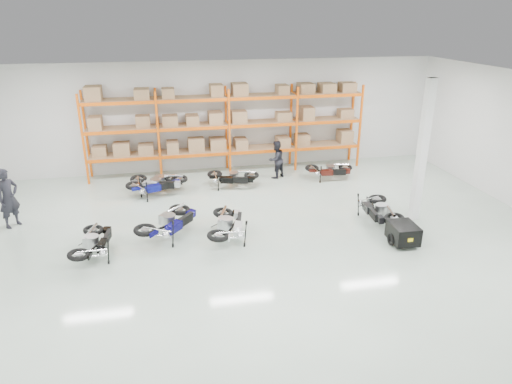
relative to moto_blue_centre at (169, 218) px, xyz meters
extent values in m
plane|color=#B5CAB9|center=(2.61, -0.82, -0.60)|extent=(18.00, 18.00, 0.00)
plane|color=white|center=(2.61, -0.82, 3.90)|extent=(18.00, 18.00, 0.00)
plane|color=silver|center=(2.61, 6.18, 1.65)|extent=(18.00, 0.00, 18.00)
plane|color=silver|center=(2.61, -7.82, 1.65)|extent=(18.00, 0.00, 18.00)
cube|color=#E95A0C|center=(-2.99, 5.18, 1.15)|extent=(0.08, 0.08, 3.50)
cube|color=#E95A0C|center=(-2.99, 6.08, 1.15)|extent=(0.08, 0.08, 3.50)
cube|color=#E95A0C|center=(-0.19, 5.18, 1.15)|extent=(0.08, 0.08, 3.50)
cube|color=#E95A0C|center=(-0.19, 6.08, 1.15)|extent=(0.08, 0.08, 3.50)
cube|color=#E95A0C|center=(2.61, 5.18, 1.15)|extent=(0.08, 0.08, 3.50)
cube|color=#E95A0C|center=(2.61, 6.08, 1.15)|extent=(0.08, 0.08, 3.50)
cube|color=#E95A0C|center=(5.41, 5.18, 1.15)|extent=(0.08, 0.08, 3.50)
cube|color=#E95A0C|center=(5.41, 6.08, 1.15)|extent=(0.08, 0.08, 3.50)
cube|color=#E95A0C|center=(8.21, 5.18, 1.15)|extent=(0.08, 0.08, 3.50)
cube|color=#E95A0C|center=(8.21, 6.08, 1.15)|extent=(0.08, 0.08, 3.50)
cube|color=#E95A0C|center=(-1.59, 5.18, 0.30)|extent=(2.70, 0.08, 0.12)
cube|color=#E95A0C|center=(-1.59, 6.08, 0.30)|extent=(2.70, 0.08, 0.12)
cube|color=#9D7D51|center=(-1.59, 5.63, 0.37)|extent=(2.68, 0.88, 0.02)
cube|color=#9D7D51|center=(-1.59, 5.63, 0.60)|extent=(2.40, 0.70, 0.44)
cube|color=#E95A0C|center=(1.21, 5.18, 0.30)|extent=(2.70, 0.08, 0.12)
cube|color=#E95A0C|center=(1.21, 6.08, 0.30)|extent=(2.70, 0.08, 0.12)
cube|color=#9D7D51|center=(1.21, 5.63, 0.37)|extent=(2.68, 0.88, 0.02)
cube|color=#9D7D51|center=(1.21, 5.63, 0.60)|extent=(2.40, 0.70, 0.44)
cube|color=#E95A0C|center=(4.01, 5.18, 0.30)|extent=(2.70, 0.08, 0.12)
cube|color=#E95A0C|center=(4.01, 6.08, 0.30)|extent=(2.70, 0.08, 0.12)
cube|color=#9D7D51|center=(4.01, 5.63, 0.37)|extent=(2.68, 0.88, 0.02)
cube|color=#9D7D51|center=(4.01, 5.63, 0.60)|extent=(2.40, 0.70, 0.44)
cube|color=#E95A0C|center=(6.81, 5.18, 0.30)|extent=(2.70, 0.08, 0.12)
cube|color=#E95A0C|center=(6.81, 6.08, 0.30)|extent=(2.70, 0.08, 0.12)
cube|color=#9D7D51|center=(6.81, 5.63, 0.37)|extent=(2.68, 0.88, 0.02)
cube|color=#9D7D51|center=(6.81, 5.63, 0.60)|extent=(2.40, 0.70, 0.44)
cube|color=#E95A0C|center=(-1.59, 5.18, 1.40)|extent=(2.70, 0.08, 0.12)
cube|color=#E95A0C|center=(-1.59, 6.08, 1.40)|extent=(2.70, 0.08, 0.12)
cube|color=#9D7D51|center=(-1.59, 5.63, 1.47)|extent=(2.68, 0.88, 0.02)
cube|color=#9D7D51|center=(-1.59, 5.63, 1.70)|extent=(2.40, 0.70, 0.44)
cube|color=#E95A0C|center=(1.21, 5.18, 1.40)|extent=(2.70, 0.08, 0.12)
cube|color=#E95A0C|center=(1.21, 6.08, 1.40)|extent=(2.70, 0.08, 0.12)
cube|color=#9D7D51|center=(1.21, 5.63, 1.47)|extent=(2.68, 0.88, 0.02)
cube|color=#9D7D51|center=(1.21, 5.63, 1.70)|extent=(2.40, 0.70, 0.44)
cube|color=#E95A0C|center=(4.01, 5.18, 1.40)|extent=(2.70, 0.08, 0.12)
cube|color=#E95A0C|center=(4.01, 6.08, 1.40)|extent=(2.70, 0.08, 0.12)
cube|color=#9D7D51|center=(4.01, 5.63, 1.47)|extent=(2.68, 0.88, 0.02)
cube|color=#9D7D51|center=(4.01, 5.63, 1.70)|extent=(2.40, 0.70, 0.44)
cube|color=#E95A0C|center=(6.81, 5.18, 1.40)|extent=(2.70, 0.08, 0.12)
cube|color=#E95A0C|center=(6.81, 6.08, 1.40)|extent=(2.70, 0.08, 0.12)
cube|color=#9D7D51|center=(6.81, 5.63, 1.47)|extent=(2.68, 0.88, 0.02)
cube|color=#9D7D51|center=(6.81, 5.63, 1.70)|extent=(2.40, 0.70, 0.44)
cube|color=#E95A0C|center=(-1.59, 5.18, 2.50)|extent=(2.70, 0.08, 0.12)
cube|color=#E95A0C|center=(-1.59, 6.08, 2.50)|extent=(2.70, 0.08, 0.12)
cube|color=#9D7D51|center=(-1.59, 5.63, 2.57)|extent=(2.68, 0.88, 0.02)
cube|color=#9D7D51|center=(-1.59, 5.63, 2.80)|extent=(2.40, 0.70, 0.44)
cube|color=#E95A0C|center=(1.21, 5.18, 2.50)|extent=(2.70, 0.08, 0.12)
cube|color=#E95A0C|center=(1.21, 6.08, 2.50)|extent=(2.70, 0.08, 0.12)
cube|color=#9D7D51|center=(1.21, 5.63, 2.57)|extent=(2.68, 0.88, 0.02)
cube|color=#9D7D51|center=(1.21, 5.63, 2.80)|extent=(2.40, 0.70, 0.44)
cube|color=#E95A0C|center=(4.01, 5.18, 2.50)|extent=(2.70, 0.08, 0.12)
cube|color=#E95A0C|center=(4.01, 6.08, 2.50)|extent=(2.70, 0.08, 0.12)
cube|color=#9D7D51|center=(4.01, 5.63, 2.57)|extent=(2.68, 0.88, 0.02)
cube|color=#9D7D51|center=(4.01, 5.63, 2.80)|extent=(2.40, 0.70, 0.44)
cube|color=#E95A0C|center=(6.81, 5.18, 2.50)|extent=(2.70, 0.08, 0.12)
cube|color=#E95A0C|center=(6.81, 6.08, 2.50)|extent=(2.70, 0.08, 0.12)
cube|color=#9D7D51|center=(6.81, 5.63, 2.57)|extent=(2.68, 0.88, 0.02)
cube|color=#9D7D51|center=(6.81, 5.63, 2.80)|extent=(2.40, 0.70, 0.44)
cube|color=white|center=(7.81, -0.32, 1.65)|extent=(0.25, 0.25, 4.50)
cube|color=black|center=(6.54, -1.91, -0.22)|extent=(0.75, 0.93, 0.52)
cube|color=yellow|center=(6.54, -2.36, -0.22)|extent=(0.15, 0.03, 0.10)
torus|color=black|center=(6.18, -1.91, -0.41)|extent=(0.08, 0.36, 0.36)
torus|color=black|center=(6.90, -1.91, -0.41)|extent=(0.08, 0.36, 0.36)
cylinder|color=black|center=(6.54, -1.29, -0.17)|extent=(0.08, 0.85, 0.04)
imported|color=black|center=(-4.81, 1.70, 0.35)|extent=(0.79, 0.82, 1.89)
imported|color=black|center=(4.36, 4.43, 0.17)|extent=(0.94, 0.88, 1.53)
camera|label=1|loc=(0.04, -12.54, 5.66)|focal=32.00mm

